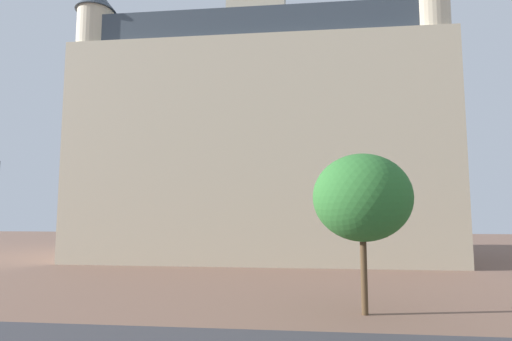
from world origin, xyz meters
TOP-DOWN VIEW (x-y plane):
  - landmark_building at (-1.83, 32.73)m, footprint 29.22×14.14m
  - tree_curb_far at (3.79, 14.07)m, footprint 3.76×3.76m

SIDE VIEW (x-z plane):
  - tree_curb_far at x=3.79m, z-range 1.34..7.42m
  - landmark_building at x=-1.83m, z-range -5.69..25.80m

